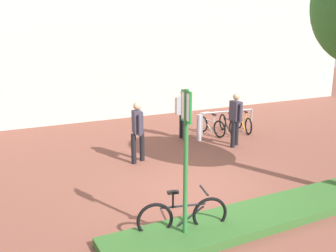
{
  "coord_description": "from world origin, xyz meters",
  "views": [
    {
      "loc": [
        -4.15,
        -6.93,
        3.53
      ],
      "look_at": [
        -0.04,
        1.17,
        1.27
      ],
      "focal_mm": 39.77,
      "sensor_mm": 36.0,
      "label": 1
    }
  ],
  "objects_px": {
    "person_shirt_white": "(183,111)",
    "person_suited_navy": "(235,116)",
    "bike_at_sign": "(183,216)",
    "bike_rack_cluster": "(227,124)",
    "person_suited_dark": "(138,128)",
    "bollard_steel": "(199,128)",
    "parking_sign_post": "(186,146)"
  },
  "relations": [
    {
      "from": "parking_sign_post",
      "to": "bike_at_sign",
      "type": "bearing_deg",
      "value": 69.57
    },
    {
      "from": "bike_rack_cluster",
      "to": "person_suited_navy",
      "type": "bearing_deg",
      "value": -117.88
    },
    {
      "from": "bollard_steel",
      "to": "bike_rack_cluster",
      "type": "bearing_deg",
      "value": 15.29
    },
    {
      "from": "bike_at_sign",
      "to": "bollard_steel",
      "type": "distance_m",
      "value": 6.11
    },
    {
      "from": "bike_rack_cluster",
      "to": "bollard_steel",
      "type": "bearing_deg",
      "value": -164.71
    },
    {
      "from": "bike_rack_cluster",
      "to": "person_suited_navy",
      "type": "distance_m",
      "value": 1.77
    },
    {
      "from": "person_suited_dark",
      "to": "person_shirt_white",
      "type": "height_order",
      "value": "same"
    },
    {
      "from": "bollard_steel",
      "to": "person_suited_dark",
      "type": "xyz_separation_m",
      "value": [
        -2.67,
        -1.07,
        0.53
      ]
    },
    {
      "from": "bike_at_sign",
      "to": "person_shirt_white",
      "type": "distance_m",
      "value": 6.33
    },
    {
      "from": "person_shirt_white",
      "to": "person_suited_navy",
      "type": "bearing_deg",
      "value": -55.31
    },
    {
      "from": "person_shirt_white",
      "to": "bike_rack_cluster",
      "type": "bearing_deg",
      "value": -1.6
    },
    {
      "from": "person_suited_dark",
      "to": "person_suited_navy",
      "type": "height_order",
      "value": "same"
    },
    {
      "from": "bike_at_sign",
      "to": "person_suited_dark",
      "type": "xyz_separation_m",
      "value": [
        0.77,
        3.97,
        0.63
      ]
    },
    {
      "from": "person_suited_navy",
      "to": "parking_sign_post",
      "type": "bearing_deg",
      "value": -135.0
    },
    {
      "from": "person_shirt_white",
      "to": "person_suited_navy",
      "type": "height_order",
      "value": "same"
    },
    {
      "from": "bike_at_sign",
      "to": "bollard_steel",
      "type": "bearing_deg",
      "value": 55.71
    },
    {
      "from": "parking_sign_post",
      "to": "person_suited_dark",
      "type": "distance_m",
      "value": 4.34
    },
    {
      "from": "person_shirt_white",
      "to": "person_suited_dark",
      "type": "bearing_deg",
      "value": -146.63
    },
    {
      "from": "bike_at_sign",
      "to": "parking_sign_post",
      "type": "bearing_deg",
      "value": -110.43
    },
    {
      "from": "parking_sign_post",
      "to": "person_shirt_white",
      "type": "distance_m",
      "value": 6.56
    },
    {
      "from": "bike_at_sign",
      "to": "bike_rack_cluster",
      "type": "distance_m",
      "value": 7.32
    },
    {
      "from": "bollard_steel",
      "to": "person_suited_navy",
      "type": "height_order",
      "value": "person_suited_navy"
    },
    {
      "from": "parking_sign_post",
      "to": "bike_rack_cluster",
      "type": "relative_size",
      "value": 1.27
    },
    {
      "from": "person_suited_dark",
      "to": "person_suited_navy",
      "type": "xyz_separation_m",
      "value": [
        3.35,
        0.01,
        0.0
      ]
    },
    {
      "from": "bike_rack_cluster",
      "to": "person_suited_navy",
      "type": "xyz_separation_m",
      "value": [
        -0.77,
        -1.46,
        0.63
      ]
    },
    {
      "from": "parking_sign_post",
      "to": "bike_rack_cluster",
      "type": "distance_m",
      "value": 7.66
    },
    {
      "from": "bike_rack_cluster",
      "to": "bollard_steel",
      "type": "distance_m",
      "value": 1.51
    },
    {
      "from": "bike_at_sign",
      "to": "person_shirt_white",
      "type": "xyz_separation_m",
      "value": [
        3.07,
        5.49,
        0.63
      ]
    },
    {
      "from": "bike_rack_cluster",
      "to": "person_suited_navy",
      "type": "height_order",
      "value": "person_suited_navy"
    },
    {
      "from": "person_suited_dark",
      "to": "person_suited_navy",
      "type": "distance_m",
      "value": 3.35
    },
    {
      "from": "parking_sign_post",
      "to": "bollard_steel",
      "type": "xyz_separation_m",
      "value": [
        3.52,
        5.26,
        -1.29
      ]
    },
    {
      "from": "bike_at_sign",
      "to": "bike_rack_cluster",
      "type": "xyz_separation_m",
      "value": [
        4.89,
        5.44,
        -0.0
      ]
    }
  ]
}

